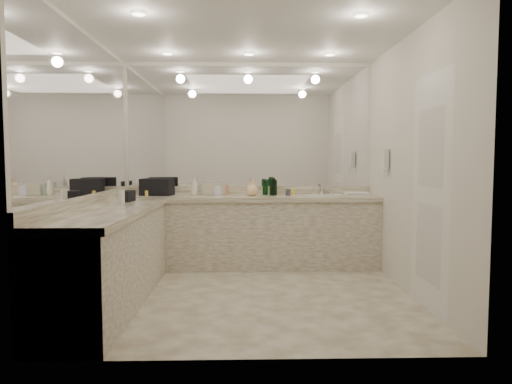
{
  "coord_description": "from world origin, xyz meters",
  "views": [
    {
      "loc": [
        -0.05,
        -4.49,
        1.34
      ],
      "look_at": [
        0.07,
        0.4,
        1.0
      ],
      "focal_mm": 32.0,
      "sensor_mm": 36.0,
      "label": 1
    }
  ],
  "objects_px": {
    "sink": "(324,196)",
    "hand_towel": "(357,194)",
    "soap_bottle_a": "(194,186)",
    "wall_phone": "(385,159)",
    "black_toiletry_bag": "(157,187)",
    "cream_cosmetic_case": "(214,189)",
    "soap_bottle_b": "(218,188)",
    "soap_bottle_c": "(252,188)"
  },
  "relations": [
    {
      "from": "hand_towel",
      "to": "soap_bottle_b",
      "type": "bearing_deg",
      "value": 177.68
    },
    {
      "from": "wall_phone",
      "to": "soap_bottle_b",
      "type": "distance_m",
      "value": 2.04
    },
    {
      "from": "soap_bottle_a",
      "to": "wall_phone",
      "type": "bearing_deg",
      "value": -14.25
    },
    {
      "from": "soap_bottle_b",
      "to": "soap_bottle_c",
      "type": "xyz_separation_m",
      "value": [
        0.42,
        -0.06,
        0.0
      ]
    },
    {
      "from": "wall_phone",
      "to": "soap_bottle_a",
      "type": "bearing_deg",
      "value": 165.75
    },
    {
      "from": "soap_bottle_c",
      "to": "wall_phone",
      "type": "bearing_deg",
      "value": -16.72
    },
    {
      "from": "sink",
      "to": "wall_phone",
      "type": "relative_size",
      "value": 1.83
    },
    {
      "from": "sink",
      "to": "soap_bottle_b",
      "type": "distance_m",
      "value": 1.34
    },
    {
      "from": "soap_bottle_a",
      "to": "soap_bottle_b",
      "type": "height_order",
      "value": "soap_bottle_a"
    },
    {
      "from": "soap_bottle_a",
      "to": "soap_bottle_c",
      "type": "xyz_separation_m",
      "value": [
        0.73,
        -0.11,
        -0.02
      ]
    },
    {
      "from": "wall_phone",
      "to": "hand_towel",
      "type": "xyz_separation_m",
      "value": [
        -0.21,
        0.45,
        -0.43
      ]
    },
    {
      "from": "black_toiletry_bag",
      "to": "soap_bottle_c",
      "type": "xyz_separation_m",
      "value": [
        1.19,
        -0.11,
        -0.01
      ]
    },
    {
      "from": "sink",
      "to": "hand_towel",
      "type": "bearing_deg",
      "value": -7.72
    },
    {
      "from": "sink",
      "to": "black_toiletry_bag",
      "type": "height_order",
      "value": "black_toiletry_bag"
    },
    {
      "from": "black_toiletry_bag",
      "to": "cream_cosmetic_case",
      "type": "distance_m",
      "value": 0.72
    },
    {
      "from": "cream_cosmetic_case",
      "to": "soap_bottle_c",
      "type": "xyz_separation_m",
      "value": [
        0.47,
        -0.13,
        0.03
      ]
    },
    {
      "from": "sink",
      "to": "soap_bottle_c",
      "type": "bearing_deg",
      "value": -177.21
    },
    {
      "from": "black_toiletry_bag",
      "to": "soap_bottle_c",
      "type": "height_order",
      "value": "black_toiletry_bag"
    },
    {
      "from": "hand_towel",
      "to": "soap_bottle_a",
      "type": "relative_size",
      "value": 1.13
    },
    {
      "from": "cream_cosmetic_case",
      "to": "hand_towel",
      "type": "xyz_separation_m",
      "value": [
        1.78,
        -0.14,
        -0.05
      ]
    },
    {
      "from": "cream_cosmetic_case",
      "to": "hand_towel",
      "type": "bearing_deg",
      "value": 13.14
    },
    {
      "from": "sink",
      "to": "hand_towel",
      "type": "xyz_separation_m",
      "value": [
        0.4,
        -0.05,
        0.03
      ]
    },
    {
      "from": "sink",
      "to": "cream_cosmetic_case",
      "type": "xyz_separation_m",
      "value": [
        -1.39,
        0.09,
        0.08
      ]
    },
    {
      "from": "soap_bottle_b",
      "to": "wall_phone",
      "type": "bearing_deg",
      "value": -14.92
    },
    {
      "from": "black_toiletry_bag",
      "to": "sink",
      "type": "bearing_deg",
      "value": -1.68
    },
    {
      "from": "sink",
      "to": "hand_towel",
      "type": "height_order",
      "value": "hand_towel"
    },
    {
      "from": "wall_phone",
      "to": "hand_towel",
      "type": "height_order",
      "value": "wall_phone"
    },
    {
      "from": "wall_phone",
      "to": "sink",
      "type": "bearing_deg",
      "value": 140.43
    },
    {
      "from": "soap_bottle_a",
      "to": "soap_bottle_b",
      "type": "bearing_deg",
      "value": -9.9
    },
    {
      "from": "wall_phone",
      "to": "black_toiletry_bag",
      "type": "distance_m",
      "value": 2.79
    },
    {
      "from": "cream_cosmetic_case",
      "to": "soap_bottle_b",
      "type": "relative_size",
      "value": 1.33
    },
    {
      "from": "soap_bottle_c",
      "to": "soap_bottle_a",
      "type": "bearing_deg",
      "value": 171.08
    },
    {
      "from": "sink",
      "to": "wall_phone",
      "type": "height_order",
      "value": "wall_phone"
    },
    {
      "from": "black_toiletry_bag",
      "to": "hand_towel",
      "type": "xyz_separation_m",
      "value": [
        2.5,
        -0.12,
        -0.09
      ]
    },
    {
      "from": "black_toiletry_bag",
      "to": "soap_bottle_a",
      "type": "xyz_separation_m",
      "value": [
        0.46,
        0.01,
        0.01
      ]
    },
    {
      "from": "black_toiletry_bag",
      "to": "soap_bottle_b",
      "type": "xyz_separation_m",
      "value": [
        0.77,
        -0.05,
        -0.02
      ]
    },
    {
      "from": "wall_phone",
      "to": "cream_cosmetic_case",
      "type": "distance_m",
      "value": 2.11
    },
    {
      "from": "black_toiletry_bag",
      "to": "hand_towel",
      "type": "bearing_deg",
      "value": -2.64
    },
    {
      "from": "wall_phone",
      "to": "soap_bottle_a",
      "type": "height_order",
      "value": "wall_phone"
    },
    {
      "from": "wall_phone",
      "to": "soap_bottle_c",
      "type": "bearing_deg",
      "value": 163.28
    },
    {
      "from": "wall_phone",
      "to": "soap_bottle_c",
      "type": "distance_m",
      "value": 1.62
    },
    {
      "from": "soap_bottle_c",
      "to": "soap_bottle_b",
      "type": "bearing_deg",
      "value": 171.79
    }
  ]
}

